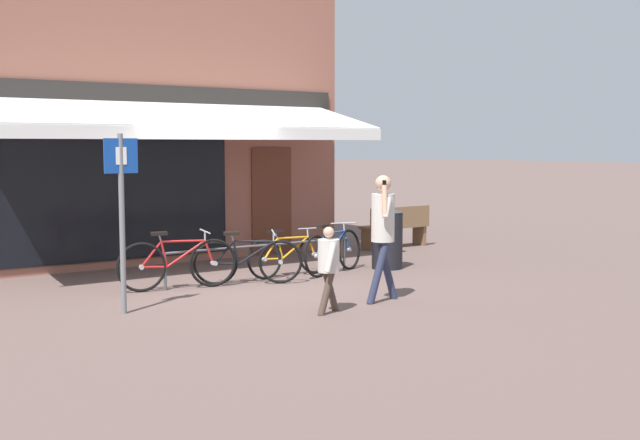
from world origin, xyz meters
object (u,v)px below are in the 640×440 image
object	(u,v)px
pedestrian_child	(328,261)
litter_bin	(387,237)
bicycle_orange	(290,255)
parking_sign	(122,204)
bicycle_blue	(333,251)
pedestrian_adult	(383,223)
park_bench	(396,226)
bicycle_black	(248,261)
bicycle_red	(177,263)

from	to	relation	value
pedestrian_child	litter_bin	world-z (taller)	pedestrian_child
bicycle_orange	parking_sign	size ratio (longest dim) A/B	0.71
litter_bin	parking_sign	size ratio (longest dim) A/B	0.48
bicycle_blue	pedestrian_adult	world-z (taller)	pedestrian_adult
bicycle_orange	park_bench	xyz separation A→B (m)	(3.82, 1.78, 0.11)
litter_bin	park_bench	xyz separation A→B (m)	(1.97, 2.06, -0.09)
bicycle_black	parking_sign	xyz separation A→B (m)	(-2.37, -0.94, 1.04)
bicycle_black	litter_bin	bearing A→B (deg)	26.84
bicycle_red	litter_bin	size ratio (longest dim) A/B	1.64
litter_bin	parking_sign	bearing A→B (deg)	-169.62
bicycle_black	pedestrian_adult	xyz separation A→B (m)	(0.85, -2.22, 0.72)
bicycle_orange	litter_bin	size ratio (longest dim) A/B	1.50
bicycle_blue	bicycle_orange	bearing A→B (deg)	146.61
pedestrian_adult	park_bench	size ratio (longest dim) A/B	1.09
bicycle_orange	bicycle_blue	size ratio (longest dim) A/B	1.01
bicycle_black	bicycle_orange	xyz separation A→B (m)	(0.95, 0.29, -0.02)
pedestrian_adult	pedestrian_child	size ratio (longest dim) A/B	1.56
park_bench	litter_bin	bearing A→B (deg)	-134.81
pedestrian_adult	pedestrian_child	distance (m)	1.15
parking_sign	bicycle_black	bearing A→B (deg)	21.58
pedestrian_adult	parking_sign	xyz separation A→B (m)	(-3.22, 1.29, 0.32)
bicycle_red	bicycle_black	bearing A→B (deg)	-1.20
bicycle_red	bicycle_orange	xyz separation A→B (m)	(2.03, 0.05, -0.05)
litter_bin	pedestrian_child	bearing A→B (deg)	-141.15
park_bench	bicycle_red	bearing A→B (deg)	-163.62
pedestrian_adult	pedestrian_child	xyz separation A→B (m)	(-1.06, -0.19, -0.42)
bicycle_blue	parking_sign	distance (m)	4.35
litter_bin	bicycle_black	bearing A→B (deg)	-179.80
pedestrian_child	bicycle_blue	bearing A→B (deg)	-121.84
bicycle_orange	pedestrian_adult	xyz separation A→B (m)	(-0.10, -2.51, 0.74)
bicycle_blue	bicycle_red	bearing A→B (deg)	156.59
bicycle_red	litter_bin	distance (m)	3.89
pedestrian_child	park_bench	xyz separation A→B (m)	(4.99, 4.49, -0.21)
bicycle_red	parking_sign	distance (m)	2.02
bicycle_black	bicycle_blue	size ratio (longest dim) A/B	0.95
pedestrian_adult	park_bench	distance (m)	5.85
parking_sign	bicycle_orange	bearing A→B (deg)	20.23
pedestrian_adult	parking_sign	bearing A→B (deg)	-12.29
bicycle_blue	litter_bin	bearing A→B (deg)	-26.90
bicycle_red	pedestrian_child	distance (m)	2.80
bicycle_red	bicycle_black	distance (m)	1.10
bicycle_black	pedestrian_child	xyz separation A→B (m)	(-0.21, -2.42, 0.30)
litter_bin	park_bench	distance (m)	2.85
pedestrian_adult	parking_sign	size ratio (longest dim) A/B	0.76
litter_bin	parking_sign	xyz separation A→B (m)	(-5.18, -0.95, 0.86)
bicycle_black	bicycle_red	bearing A→B (deg)	-165.76
bicycle_red	pedestrian_adult	size ratio (longest dim) A/B	1.02
parking_sign	litter_bin	bearing A→B (deg)	10.38
bicycle_orange	park_bench	bearing A→B (deg)	23.84
bicycle_blue	park_bench	distance (m)	3.63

